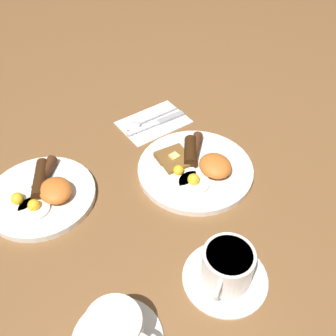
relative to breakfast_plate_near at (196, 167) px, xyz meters
name	(u,v)px	position (x,y,z in m)	size (l,w,h in m)	color
ground_plane	(195,172)	(0.00, 0.00, -0.01)	(3.00, 3.00, 0.00)	brown
breakfast_plate_near	(196,167)	(0.00, 0.00, 0.00)	(0.27, 0.27, 0.05)	white
breakfast_plate_far	(42,194)	(0.09, 0.33, 0.00)	(0.24, 0.24, 0.05)	white
teacup_near	(227,269)	(-0.26, 0.10, 0.02)	(0.16, 0.16, 0.08)	white
teacup_far	(116,333)	(-0.27, 0.32, 0.02)	(0.15, 0.15, 0.08)	white
napkin	(154,122)	(0.21, 0.00, -0.01)	(0.12, 0.18, 0.01)	white
knife	(159,122)	(0.20, -0.01, -0.01)	(0.03, 0.17, 0.01)	silver
spoon	(138,123)	(0.22, 0.04, -0.01)	(0.04, 0.17, 0.01)	silver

